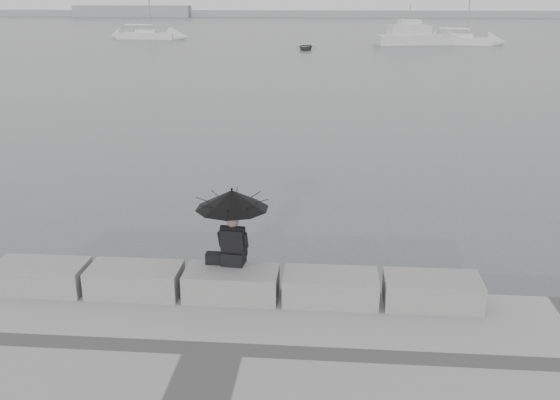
# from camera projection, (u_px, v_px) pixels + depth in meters

# --- Properties ---
(ground) EXTENTS (360.00, 360.00, 0.00)m
(ground) POSITION_uv_depth(u_px,v_px,m) (236.00, 310.00, 11.39)
(ground) COLOR #494C4E
(ground) RESTS_ON ground
(stone_block_far_left) EXTENTS (1.60, 0.80, 0.50)m
(stone_block_far_left) POSITION_uv_depth(u_px,v_px,m) (41.00, 277.00, 11.00)
(stone_block_far_left) COLOR slate
(stone_block_far_left) RESTS_ON promenade
(stone_block_left) EXTENTS (1.60, 0.80, 0.50)m
(stone_block_left) POSITION_uv_depth(u_px,v_px,m) (135.00, 280.00, 10.86)
(stone_block_left) COLOR slate
(stone_block_left) RESTS_ON promenade
(stone_block_centre) EXTENTS (1.60, 0.80, 0.50)m
(stone_block_centre) POSITION_uv_depth(u_px,v_px,m) (232.00, 284.00, 10.72)
(stone_block_centre) COLOR slate
(stone_block_centre) RESTS_ON promenade
(stone_block_right) EXTENTS (1.60, 0.80, 0.50)m
(stone_block_right) POSITION_uv_depth(u_px,v_px,m) (330.00, 288.00, 10.59)
(stone_block_right) COLOR slate
(stone_block_right) RESTS_ON promenade
(stone_block_far_right) EXTENTS (1.60, 0.80, 0.50)m
(stone_block_far_right) POSITION_uv_depth(u_px,v_px,m) (432.00, 291.00, 10.45)
(stone_block_far_right) COLOR slate
(stone_block_far_right) RESTS_ON promenade
(seated_person) EXTENTS (1.27, 1.27, 1.39)m
(seated_person) POSITION_uv_depth(u_px,v_px,m) (232.00, 208.00, 10.59)
(seated_person) COLOR black
(seated_person) RESTS_ON stone_block_centre
(bag) EXTENTS (0.31, 0.18, 0.20)m
(bag) POSITION_uv_depth(u_px,v_px,m) (215.00, 258.00, 10.90)
(bag) COLOR black
(bag) RESTS_ON stone_block_centre
(distant_landmass) EXTENTS (180.00, 8.00, 2.80)m
(distant_landmass) POSITION_uv_depth(u_px,v_px,m) (296.00, 13.00, 157.94)
(distant_landmass) COLOR gray
(distant_landmass) RESTS_ON ground
(sailboat_left) EXTENTS (8.00, 3.54, 12.90)m
(sailboat_left) POSITION_uv_depth(u_px,v_px,m) (148.00, 35.00, 80.21)
(sailboat_left) COLOR silver
(sailboat_left) RESTS_ON ground
(sailboat_right) EXTENTS (7.01, 3.84, 12.90)m
(sailboat_right) POSITION_uv_depth(u_px,v_px,m) (463.00, 40.00, 71.48)
(sailboat_right) COLOR silver
(sailboat_right) RESTS_ON ground
(motor_cruiser) EXTENTS (9.65, 4.97, 4.50)m
(motor_cruiser) POSITION_uv_depth(u_px,v_px,m) (416.00, 37.00, 71.22)
(motor_cruiser) COLOR silver
(motor_cruiser) RESTS_ON ground
(dinghy) EXTENTS (3.28, 1.54, 0.54)m
(dinghy) POSITION_uv_depth(u_px,v_px,m) (306.00, 47.00, 64.76)
(dinghy) COLOR slate
(dinghy) RESTS_ON ground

